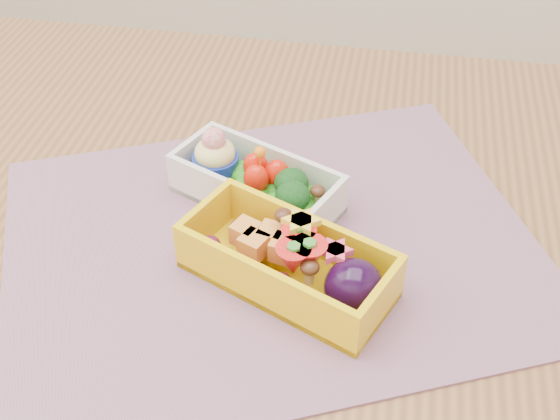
% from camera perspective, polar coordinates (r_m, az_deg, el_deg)
% --- Properties ---
extents(table, '(1.20, 0.80, 0.75)m').
position_cam_1_polar(table, '(0.74, -3.49, -8.05)').
color(table, brown).
rests_on(table, ground).
extents(placemat, '(0.60, 0.54, 0.00)m').
position_cam_1_polar(placemat, '(0.66, -0.72, -2.74)').
color(placemat, gray).
rests_on(placemat, table).
extents(bento_white, '(0.18, 0.13, 0.07)m').
position_cam_1_polar(bento_white, '(0.69, -2.00, 2.25)').
color(bento_white, silver).
rests_on(bento_white, placemat).
extents(bento_yellow, '(0.20, 0.15, 0.06)m').
position_cam_1_polar(bento_yellow, '(0.60, 0.93, -4.23)').
color(bento_yellow, yellow).
rests_on(bento_yellow, placemat).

